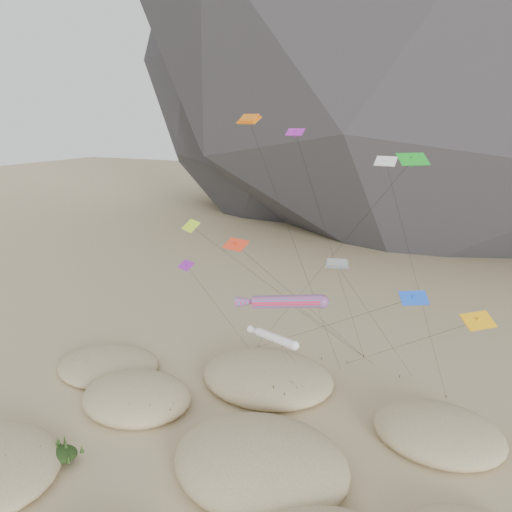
{
  "coord_description": "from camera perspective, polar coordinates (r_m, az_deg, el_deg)",
  "views": [
    {
      "loc": [
        16.6,
        -27.63,
        28.08
      ],
      "look_at": [
        -2.67,
        12.0,
        15.74
      ],
      "focal_mm": 35.0,
      "sensor_mm": 36.0,
      "label": 1
    }
  ],
  "objects": [
    {
      "name": "dune_grass",
      "position": [
        44.49,
        -3.39,
        -22.14
      ],
      "size": [
        43.39,
        27.9,
        1.55
      ],
      "color": "black",
      "rests_on": "ground"
    },
    {
      "name": "kite_stakes",
      "position": [
        60.38,
        8.38,
        -12.09
      ],
      "size": [
        22.8,
        8.52,
        0.3
      ],
      "color": "#3F2D1E",
      "rests_on": "ground"
    },
    {
      "name": "ground",
      "position": [
        42.75,
        -4.23,
        -25.47
      ],
      "size": [
        500.0,
        500.0,
        0.0
      ],
      "primitive_type": "plane",
      "color": "#CCB789",
      "rests_on": "ground"
    },
    {
      "name": "multi_parafoil",
      "position": [
        44.5,
        9.35,
        -1.1
      ],
      "size": [
        6.8,
        12.86,
        16.04
      ],
      "color": "orange",
      "rests_on": "ground"
    },
    {
      "name": "delta_kites",
      "position": [
        42.2,
        6.83,
        2.02
      ],
      "size": [
        29.11,
        22.49,
        27.05
      ],
      "color": "red",
      "rests_on": "ground"
    },
    {
      "name": "dunes",
      "position": [
        45.57,
        -3.36,
        -21.27
      ],
      "size": [
        50.84,
        37.46,
        4.14
      ],
      "color": "#CCB789",
      "rests_on": "ground"
    },
    {
      "name": "white_tube_kite",
      "position": [
        44.36,
        2.03,
        -9.31
      ],
      "size": [
        5.94,
        13.56,
        10.0
      ],
      "color": "white",
      "rests_on": "ground"
    },
    {
      "name": "rainbow_tube_kite",
      "position": [
        44.38,
        3.2,
        -5.23
      ],
      "size": [
        9.55,
        16.99,
        13.22
      ],
      "color": "#F01939",
      "rests_on": "ground"
    },
    {
      "name": "orange_parafoil",
      "position": [
        48.4,
        -0.67,
        14.94
      ],
      "size": [
        9.24,
        8.63,
        28.34
      ],
      "color": "#DB610B",
      "rests_on": "ground"
    }
  ]
}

